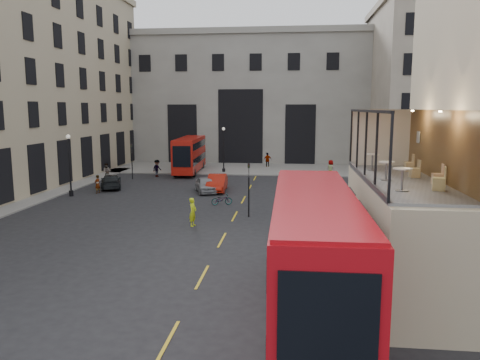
# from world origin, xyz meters

# --- Properties ---
(ground) EXTENTS (140.00, 140.00, 0.00)m
(ground) POSITION_xyz_m (0.00, 0.00, 0.00)
(ground) COLOR black
(ground) RESTS_ON ground
(host_frontage) EXTENTS (3.00, 11.00, 4.50)m
(host_frontage) POSITION_xyz_m (6.50, 0.00, 2.25)
(host_frontage) COLOR tan
(host_frontage) RESTS_ON ground
(cafe_floor) EXTENTS (3.00, 10.00, 0.10)m
(cafe_floor) POSITION_xyz_m (6.50, 0.00, 4.55)
(cafe_floor) COLOR slate
(cafe_floor) RESTS_ON host_frontage
(gateway) EXTENTS (35.00, 10.60, 18.00)m
(gateway) POSITION_xyz_m (-5.00, 47.99, 9.39)
(gateway) COLOR #98968D
(gateway) RESTS_ON ground
(building_right) EXTENTS (16.60, 18.60, 20.00)m
(building_right) POSITION_xyz_m (20.00, 39.97, 10.39)
(building_right) COLOR #AC9E8A
(building_right) RESTS_ON ground
(pavement_far) EXTENTS (40.00, 12.00, 0.12)m
(pavement_far) POSITION_xyz_m (-6.00, 38.00, 0.06)
(pavement_far) COLOR slate
(pavement_far) RESTS_ON ground
(traffic_light_near) EXTENTS (0.16, 0.20, 3.80)m
(traffic_light_near) POSITION_xyz_m (-1.00, 12.00, 2.42)
(traffic_light_near) COLOR black
(traffic_light_near) RESTS_ON ground
(traffic_light_far) EXTENTS (0.16, 0.20, 3.80)m
(traffic_light_far) POSITION_xyz_m (-15.00, 28.00, 2.42)
(traffic_light_far) COLOR black
(traffic_light_far) RESTS_ON ground
(street_lamp_a) EXTENTS (0.36, 0.36, 5.33)m
(street_lamp_a) POSITION_xyz_m (-17.00, 18.00, 2.39)
(street_lamp_a) COLOR black
(street_lamp_a) RESTS_ON ground
(street_lamp_b) EXTENTS (0.36, 0.36, 5.33)m
(street_lamp_b) POSITION_xyz_m (-6.00, 34.00, 2.39)
(street_lamp_b) COLOR black
(street_lamp_b) RESTS_ON ground
(bus_near) EXTENTS (2.81, 11.87, 4.73)m
(bus_near) POSITION_xyz_m (2.75, -4.21, 2.66)
(bus_near) COLOR #AA0B14
(bus_near) RESTS_ON ground
(bus_far) EXTENTS (2.88, 10.43, 4.12)m
(bus_far) POSITION_xyz_m (-9.96, 33.67, 2.31)
(bus_far) COLOR #A6140B
(bus_far) RESTS_ON ground
(car_a) EXTENTS (2.87, 4.34, 1.37)m
(car_a) POSITION_xyz_m (-5.77, 21.14, 0.69)
(car_a) COLOR gray
(car_a) RESTS_ON ground
(car_b) EXTENTS (1.87, 4.70, 1.52)m
(car_b) POSITION_xyz_m (-4.84, 21.89, 0.76)
(car_b) COLOR #A21709
(car_b) RESTS_ON ground
(car_c) EXTENTS (3.32, 4.88, 1.31)m
(car_c) POSITION_xyz_m (-15.08, 22.22, 0.66)
(car_c) COLOR black
(car_c) RESTS_ON ground
(bicycle) EXTENTS (1.74, 1.11, 0.86)m
(bicycle) POSITION_xyz_m (-3.49, 15.78, 0.43)
(bicycle) COLOR gray
(bicycle) RESTS_ON ground
(cyclist) EXTENTS (0.55, 0.74, 1.85)m
(cyclist) POSITION_xyz_m (-4.35, 9.02, 0.92)
(cyclist) COLOR #C9E317
(cyclist) RESTS_ON ground
(pedestrian_a) EXTENTS (0.98, 0.83, 1.78)m
(pedestrian_a) POSITION_xyz_m (-17.42, 27.05, 0.89)
(pedestrian_a) COLOR gray
(pedestrian_a) RESTS_ON ground
(pedestrian_b) EXTENTS (1.16, 1.41, 1.89)m
(pedestrian_b) POSITION_xyz_m (-12.84, 29.96, 0.95)
(pedestrian_b) COLOR gray
(pedestrian_b) RESTS_ON ground
(pedestrian_c) EXTENTS (1.22, 0.82, 1.92)m
(pedestrian_c) POSITION_xyz_m (-1.12, 39.24, 0.96)
(pedestrian_c) COLOR gray
(pedestrian_c) RESTS_ON ground
(pedestrian_d) EXTENTS (1.13, 1.10, 1.96)m
(pedestrian_d) POSITION_xyz_m (6.16, 31.24, 0.98)
(pedestrian_d) COLOR gray
(pedestrian_d) RESTS_ON ground
(pedestrian_e) EXTENTS (0.58, 0.70, 1.65)m
(pedestrian_e) POSITION_xyz_m (-15.28, 19.57, 0.82)
(pedestrian_e) COLOR gray
(pedestrian_e) RESTS_ON ground
(cafe_table_near) EXTENTS (0.67, 0.67, 0.84)m
(cafe_table_near) POSITION_xyz_m (5.93, -2.69, 5.15)
(cafe_table_near) COLOR beige
(cafe_table_near) RESTS_ON cafe_floor
(cafe_table_mid) EXTENTS (0.63, 0.63, 0.79)m
(cafe_table_mid) POSITION_xyz_m (5.85, -0.17, 5.12)
(cafe_table_mid) COLOR white
(cafe_table_mid) RESTS_ON cafe_floor
(cafe_table_far) EXTENTS (0.63, 0.63, 0.79)m
(cafe_table_far) POSITION_xyz_m (5.80, 3.01, 5.13)
(cafe_table_far) COLOR silver
(cafe_table_far) RESTS_ON cafe_floor
(cafe_chair_a) EXTENTS (0.52, 0.52, 0.88)m
(cafe_chair_a) POSITION_xyz_m (7.30, -2.42, 4.87)
(cafe_chair_a) COLOR #DAC57E
(cafe_chair_a) RESTS_ON cafe_floor
(cafe_chair_b) EXTENTS (0.43, 0.43, 0.81)m
(cafe_chair_b) POSITION_xyz_m (7.66, -1.03, 4.85)
(cafe_chair_b) COLOR tan
(cafe_chair_b) RESTS_ON cafe_floor
(cafe_chair_c) EXTENTS (0.41, 0.41, 0.77)m
(cafe_chair_c) POSITION_xyz_m (7.24, 0.78, 4.84)
(cafe_chair_c) COLOR tan
(cafe_chair_c) RESTS_ON cafe_floor
(cafe_chair_d) EXTENTS (0.41, 0.41, 0.81)m
(cafe_chair_d) POSITION_xyz_m (7.50, 2.86, 4.85)
(cafe_chair_d) COLOR tan
(cafe_chair_d) RESTS_ON cafe_floor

